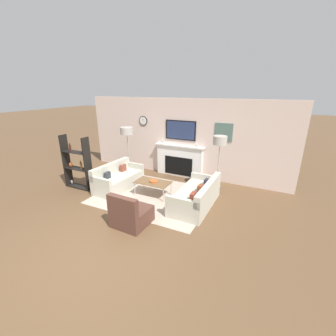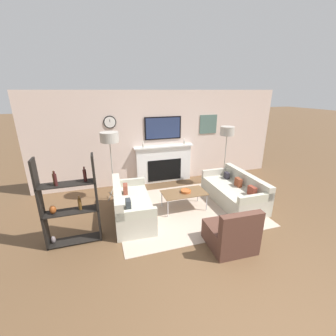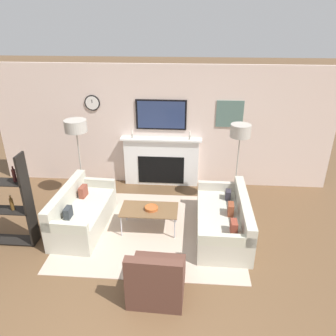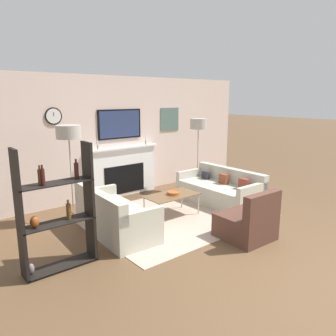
{
  "view_description": "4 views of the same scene",
  "coord_description": "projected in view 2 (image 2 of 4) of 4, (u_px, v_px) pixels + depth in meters",
  "views": [
    {
      "loc": [
        2.99,
        -2.63,
        2.98
      ],
      "look_at": [
        0.34,
        2.77,
        0.86
      ],
      "focal_mm": 24.0,
      "sensor_mm": 36.0,
      "label": 1
    },
    {
      "loc": [
        -1.84,
        -1.86,
        2.69
      ],
      "look_at": [
        -0.31,
        2.98,
        0.93
      ],
      "focal_mm": 24.0,
      "sensor_mm": 36.0,
      "label": 2
    },
    {
      "loc": [
        0.66,
        -2.4,
        3.6
      ],
      "look_at": [
        0.25,
        3.12,
        1.0
      ],
      "focal_mm": 35.0,
      "sensor_mm": 36.0,
      "label": 3
    },
    {
      "loc": [
        -3.86,
        -1.97,
        2.24
      ],
      "look_at": [
        0.14,
        2.9,
        0.87
      ],
      "focal_mm": 35.0,
      "sensor_mm": 36.0,
      "label": 4
    }
  ],
  "objects": [
    {
      "name": "fireplace_wall",
      "position": [
        163.0,
        142.0,
        6.72
      ],
      "size": [
        7.45,
        0.28,
        2.7
      ],
      "color": "beige",
      "rests_on": "ground_plane"
    },
    {
      "name": "armchair",
      "position": [
        231.0,
        234.0,
        3.99
      ],
      "size": [
        0.78,
        0.79,
        0.83
      ],
      "color": "#533328",
      "rests_on": "ground_plane"
    },
    {
      "name": "floor_lamp_left",
      "position": [
        109.0,
        138.0,
        5.29
      ],
      "size": [
        0.44,
        0.44,
        1.77
      ],
      "color": "#9E998E",
      "rests_on": "ground_plane"
    },
    {
      "name": "couch_left",
      "position": [
        131.0,
        206.0,
        4.91
      ],
      "size": [
        0.86,
        1.69,
        0.78
      ],
      "color": "beige",
      "rests_on": "ground_plane"
    },
    {
      "name": "floor_lamp_right",
      "position": [
        227.0,
        132.0,
        6.2
      ],
      "size": [
        0.39,
        0.39,
        1.75
      ],
      "color": "#9E998E",
      "rests_on": "ground_plane"
    },
    {
      "name": "decorative_bowl",
      "position": [
        186.0,
        191.0,
        5.23
      ],
      "size": [
        0.24,
        0.24,
        0.06
      ],
      "color": "#B7592B",
      "rests_on": "coffee_table"
    },
    {
      "name": "coffee_table",
      "position": [
        184.0,
        193.0,
        5.25
      ],
      "size": [
        1.03,
        0.57,
        0.43
      ],
      "color": "brown",
      "rests_on": "ground_plane"
    },
    {
      "name": "shelf_unit",
      "position": [
        69.0,
        204.0,
        3.97
      ],
      "size": [
        0.95,
        0.28,
        1.66
      ],
      "color": "black",
      "rests_on": "ground_plane"
    },
    {
      "name": "area_rug",
      "position": [
        186.0,
        209.0,
        5.37
      ],
      "size": [
        3.22,
        2.57,
        0.01
      ],
      "color": "#B8A28F",
      "rests_on": "ground_plane"
    },
    {
      "name": "ground_plane",
      "position": [
        255.0,
        297.0,
        3.08
      ],
      "size": [
        60.0,
        60.0,
        0.0
      ],
      "primitive_type": "plane",
      "color": "brown"
    },
    {
      "name": "couch_right",
      "position": [
        234.0,
        192.0,
        5.66
      ],
      "size": [
        0.89,
        1.84,
        0.72
      ],
      "color": "beige",
      "rests_on": "ground_plane"
    }
  ]
}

